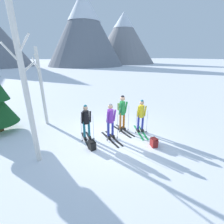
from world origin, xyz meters
TOP-DOWN VIEW (x-y plane):
  - ground_plane at (0.00, 0.00)m, footprint 400.00×400.00m
  - skier_in_black at (-1.21, 0.27)m, footprint 0.61×1.61m
  - skier_in_purple at (-0.20, -0.14)m, footprint 0.61×1.61m
  - skier_in_green at (0.68, 0.35)m, footprint 0.61×1.62m
  - skier_in_yellow at (1.44, -0.22)m, footprint 0.83×1.62m
  - birch_tree_tall at (-2.71, 3.01)m, footprint 0.35×1.10m
  - birch_tree_slender at (-3.30, -0.40)m, footprint 0.82×0.64m
  - backpack_on_snow_front at (-1.29, -0.61)m, footprint 0.28×0.35m
  - backpack_on_snow_beside at (1.14, -1.60)m, footprint 0.32×0.37m
  - mountain_ridge_distant at (-1.23, 61.92)m, footprint 101.23×40.79m

SIDE VIEW (x-z plane):
  - ground_plane at x=0.00m, z-range 0.00..0.00m
  - backpack_on_snow_front at x=-1.29m, z-range 0.00..0.38m
  - backpack_on_snow_beside at x=1.14m, z-range 0.00..0.38m
  - skier_in_black at x=-1.21m, z-range 0.08..1.75m
  - skier_in_yellow at x=1.44m, z-range 0.08..1.77m
  - skier_in_purple at x=-0.20m, z-range 0.08..1.79m
  - skier_in_green at x=0.68m, z-range 0.14..2.01m
  - birch_tree_tall at x=-2.71m, z-range 0.06..4.14m
  - birch_tree_slender at x=-3.30m, z-range 0.04..5.35m
  - mountain_ridge_distant at x=-1.23m, z-range -0.09..24.91m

